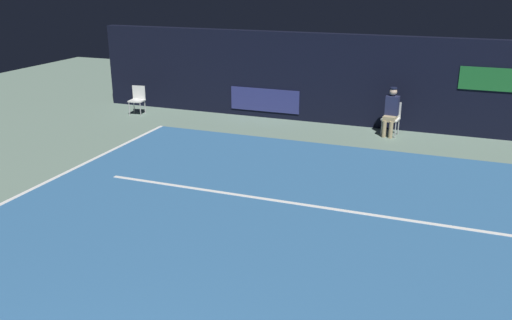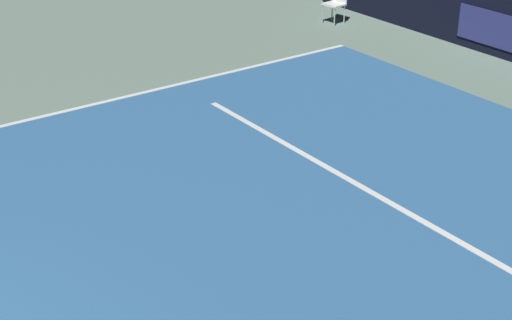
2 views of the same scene
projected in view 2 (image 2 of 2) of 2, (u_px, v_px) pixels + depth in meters
The scene contains 5 objects.
ground_plane at pixel (256, 255), 8.97m from camera, with size 33.54×33.54×0.00m, color slate.
court_surface at pixel (256, 254), 8.96m from camera, with size 10.94×12.26×0.01m, color #336699.
line_sideline_right at pixel (70, 110), 12.91m from camera, with size 0.10×12.26×0.01m, color white.
line_service at pixel (388, 201), 10.08m from camera, with size 8.53×0.10×0.01m, color white.
courtside_chair_near at pixel (336, 1), 17.50m from camera, with size 0.49×0.47×0.88m.
Camera 2 is at (6.14, 0.73, 4.96)m, focal length 53.54 mm.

